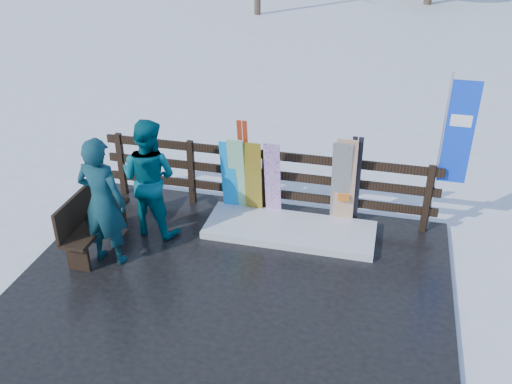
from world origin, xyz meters
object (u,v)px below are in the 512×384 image
(snowboard_5, at_px, (345,184))
(rental_flag, at_px, (454,139))
(snowboard_0, at_px, (229,177))
(bench, at_px, (91,217))
(snowboard_3, at_px, (273,180))
(person_back, at_px, (149,178))
(person_front, at_px, (102,202))
(snowboard_4, at_px, (341,185))
(snowboard_2, at_px, (253,180))
(snowboard_1, at_px, (237,177))

(snowboard_5, xyz_separation_m, rental_flag, (1.52, 0.27, 0.80))
(snowboard_0, bearing_deg, bench, -140.08)
(snowboard_3, xyz_separation_m, person_back, (-1.77, -0.81, 0.24))
(snowboard_3, bearing_deg, person_front, -140.62)
(snowboard_3, distance_m, snowboard_4, 1.09)
(snowboard_4, bearing_deg, person_back, -164.19)
(bench, height_order, snowboard_5, snowboard_5)
(snowboard_2, bearing_deg, snowboard_4, 0.00)
(snowboard_1, bearing_deg, snowboard_2, 0.00)
(rental_flag, height_order, person_front, rental_flag)
(snowboard_4, bearing_deg, person_front, -151.69)
(bench, bearing_deg, person_front, -33.49)
(snowboard_2, relative_size, snowboard_5, 0.85)
(snowboard_1, xyz_separation_m, snowboard_4, (1.69, 0.00, 0.07))
(rental_flag, relative_size, person_front, 1.33)
(rental_flag, distance_m, person_front, 5.19)
(rental_flag, bearing_deg, snowboard_3, -174.23)
(snowboard_0, distance_m, snowboard_3, 0.73)
(snowboard_2, bearing_deg, snowboard_3, 0.00)
(snowboard_0, distance_m, person_back, 1.34)
(snowboard_2, bearing_deg, person_back, -150.72)
(snowboard_2, bearing_deg, person_front, -135.83)
(bench, distance_m, person_front, 0.66)
(snowboard_4, relative_size, person_back, 0.83)
(snowboard_1, relative_size, rental_flag, 0.55)
(snowboard_2, distance_m, person_back, 1.68)
(snowboard_2, bearing_deg, snowboard_5, 0.00)
(snowboard_1, height_order, rental_flag, rental_flag)
(person_front, xyz_separation_m, person_back, (0.32, 0.90, -0.03))
(person_front, height_order, person_back, person_front)
(snowboard_3, distance_m, person_back, 1.96)
(snowboard_3, height_order, snowboard_4, snowboard_4)
(snowboard_2, height_order, snowboard_4, snowboard_4)
(snowboard_4, height_order, snowboard_5, snowboard_5)
(bench, xyz_separation_m, person_back, (0.70, 0.65, 0.44))
(snowboard_3, bearing_deg, bench, -149.49)
(bench, distance_m, snowboard_4, 3.86)
(rental_flag, bearing_deg, snowboard_5, -169.92)
(person_front, bearing_deg, bench, -28.99)
(snowboard_0, height_order, snowboard_1, snowboard_1)
(bench, xyz_separation_m, snowboard_0, (1.74, 1.46, 0.16))
(snowboard_5, height_order, person_back, person_back)
(snowboard_5, bearing_deg, person_front, -152.15)
(person_back, bearing_deg, snowboard_5, -156.04)
(bench, distance_m, snowboard_0, 2.28)
(snowboard_2, height_order, snowboard_5, snowboard_5)
(snowboard_0, bearing_deg, snowboard_2, -0.00)
(snowboard_0, xyz_separation_m, snowboard_4, (1.82, 0.00, 0.10))
(bench, distance_m, person_back, 1.05)
(snowboard_1, bearing_deg, snowboard_4, 0.00)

